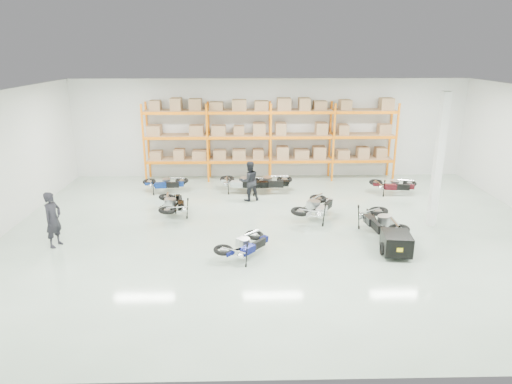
{
  "coord_description": "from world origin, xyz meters",
  "views": [
    {
      "loc": [
        -1.13,
        -13.89,
        5.79
      ],
      "look_at": [
        -0.77,
        0.94,
        1.1
      ],
      "focal_mm": 32.0,
      "sensor_mm": 36.0,
      "label": 1
    }
  ],
  "objects_px": {
    "moto_blue_centre": "(245,241)",
    "moto_silver_left": "(316,203)",
    "moto_touring_right": "(381,217)",
    "trailer": "(396,243)",
    "moto_back_b": "(243,179)",
    "person_back": "(249,181)",
    "person_left": "(53,220)",
    "moto_back_c": "(266,179)",
    "moto_back_d": "(394,182)",
    "moto_back_a": "(165,181)",
    "moto_black_far_left": "(173,201)"
  },
  "relations": [
    {
      "from": "moto_back_a",
      "to": "person_back",
      "type": "bearing_deg",
      "value": -113.01
    },
    {
      "from": "moto_back_a",
      "to": "person_back",
      "type": "xyz_separation_m",
      "value": [
        3.52,
        -1.18,
        0.3
      ]
    },
    {
      "from": "moto_back_d",
      "to": "person_back",
      "type": "relative_size",
      "value": 1.04
    },
    {
      "from": "moto_black_far_left",
      "to": "trailer",
      "type": "xyz_separation_m",
      "value": [
        6.98,
        -3.6,
        -0.14
      ]
    },
    {
      "from": "moto_blue_centre",
      "to": "person_left",
      "type": "bearing_deg",
      "value": 31.14
    },
    {
      "from": "moto_back_b",
      "to": "person_left",
      "type": "height_order",
      "value": "person_left"
    },
    {
      "from": "moto_touring_right",
      "to": "moto_back_d",
      "type": "bearing_deg",
      "value": 61.45
    },
    {
      "from": "moto_back_a",
      "to": "moto_back_c",
      "type": "distance_m",
      "value": 4.23
    },
    {
      "from": "trailer",
      "to": "moto_back_b",
      "type": "distance_m",
      "value": 7.72
    },
    {
      "from": "moto_blue_centre",
      "to": "person_left",
      "type": "xyz_separation_m",
      "value": [
        -5.78,
        0.95,
        0.36
      ]
    },
    {
      "from": "moto_touring_right",
      "to": "moto_back_c",
      "type": "distance_m",
      "value": 5.79
    },
    {
      "from": "moto_back_d",
      "to": "person_back",
      "type": "distance_m",
      "value": 6.02
    },
    {
      "from": "person_back",
      "to": "moto_black_far_left",
      "type": "bearing_deg",
      "value": 11.41
    },
    {
      "from": "moto_blue_centre",
      "to": "trailer",
      "type": "xyz_separation_m",
      "value": [
        4.39,
        -0.01,
        -0.1
      ]
    },
    {
      "from": "moto_blue_centre",
      "to": "moto_back_d",
      "type": "relative_size",
      "value": 1.0
    },
    {
      "from": "moto_touring_right",
      "to": "moto_back_a",
      "type": "height_order",
      "value": "moto_touring_right"
    },
    {
      "from": "moto_back_b",
      "to": "person_back",
      "type": "bearing_deg",
      "value": -152.84
    },
    {
      "from": "moto_black_far_left",
      "to": "moto_touring_right",
      "type": "bearing_deg",
      "value": 154.19
    },
    {
      "from": "moto_blue_centre",
      "to": "moto_silver_left",
      "type": "bearing_deg",
      "value": -88.92
    },
    {
      "from": "person_left",
      "to": "person_back",
      "type": "bearing_deg",
      "value": -36.11
    },
    {
      "from": "person_left",
      "to": "person_back",
      "type": "distance_m",
      "value": 7.32
    },
    {
      "from": "moto_touring_right",
      "to": "trailer",
      "type": "height_order",
      "value": "moto_touring_right"
    },
    {
      "from": "moto_blue_centre",
      "to": "moto_silver_left",
      "type": "distance_m",
      "value": 3.95
    },
    {
      "from": "moto_black_far_left",
      "to": "person_left",
      "type": "distance_m",
      "value": 4.15
    },
    {
      "from": "moto_blue_centre",
      "to": "trailer",
      "type": "height_order",
      "value": "moto_blue_centre"
    },
    {
      "from": "moto_back_b",
      "to": "moto_back_c",
      "type": "height_order",
      "value": "moto_back_c"
    },
    {
      "from": "person_left",
      "to": "person_back",
      "type": "height_order",
      "value": "person_left"
    },
    {
      "from": "moto_back_d",
      "to": "moto_blue_centre",
      "type": "bearing_deg",
      "value": 140.68
    },
    {
      "from": "person_back",
      "to": "trailer",
      "type": "bearing_deg",
      "value": 110.36
    },
    {
      "from": "trailer",
      "to": "moto_back_c",
      "type": "bearing_deg",
      "value": 126.1
    },
    {
      "from": "moto_back_a",
      "to": "moto_back_c",
      "type": "height_order",
      "value": "moto_back_c"
    },
    {
      "from": "moto_back_a",
      "to": "moto_back_b",
      "type": "bearing_deg",
      "value": -95.93
    },
    {
      "from": "moto_back_d",
      "to": "person_back",
      "type": "xyz_separation_m",
      "value": [
        -5.98,
        -0.69,
        0.29
      ]
    },
    {
      "from": "moto_black_far_left",
      "to": "moto_back_b",
      "type": "height_order",
      "value": "moto_back_b"
    },
    {
      "from": "moto_back_c",
      "to": "moto_back_d",
      "type": "distance_m",
      "value": 5.28
    },
    {
      "from": "moto_black_far_left",
      "to": "person_left",
      "type": "height_order",
      "value": "person_left"
    },
    {
      "from": "moto_black_far_left",
      "to": "moto_touring_right",
      "type": "relative_size",
      "value": 0.9
    },
    {
      "from": "trailer",
      "to": "moto_back_b",
      "type": "height_order",
      "value": "moto_back_b"
    },
    {
      "from": "moto_silver_left",
      "to": "person_back",
      "type": "relative_size",
      "value": 1.21
    },
    {
      "from": "moto_silver_left",
      "to": "person_back",
      "type": "bearing_deg",
      "value": -11.35
    },
    {
      "from": "moto_back_c",
      "to": "moto_back_d",
      "type": "relative_size",
      "value": 1.16
    },
    {
      "from": "person_back",
      "to": "moto_back_c",
      "type": "bearing_deg",
      "value": -143.53
    },
    {
      "from": "moto_black_far_left",
      "to": "moto_touring_right",
      "type": "distance_m",
      "value": 7.26
    },
    {
      "from": "moto_back_c",
      "to": "moto_touring_right",
      "type": "bearing_deg",
      "value": -144.22
    },
    {
      "from": "moto_blue_centre",
      "to": "moto_touring_right",
      "type": "xyz_separation_m",
      "value": [
        4.39,
        1.59,
        0.1
      ]
    },
    {
      "from": "moto_silver_left",
      "to": "moto_black_far_left",
      "type": "xyz_separation_m",
      "value": [
        -5.09,
        0.54,
        -0.04
      ]
    },
    {
      "from": "trailer",
      "to": "person_left",
      "type": "distance_m",
      "value": 10.22
    },
    {
      "from": "moto_silver_left",
      "to": "trailer",
      "type": "relative_size",
      "value": 1.15
    },
    {
      "from": "moto_silver_left",
      "to": "moto_back_a",
      "type": "bearing_deg",
      "value": 1.68
    },
    {
      "from": "moto_silver_left",
      "to": "person_back",
      "type": "distance_m",
      "value": 3.16
    }
  ]
}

